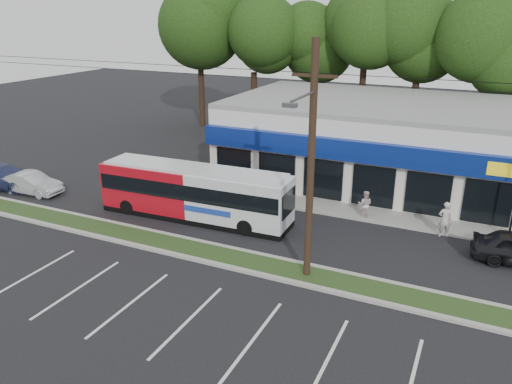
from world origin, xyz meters
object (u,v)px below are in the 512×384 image
object	(u,v)px
utility_pole	(307,157)
metrobus	(195,192)
pedestrian_b	(365,204)
car_silver	(32,183)
car_blue	(3,177)
pedestrian_a	(445,219)

from	to	relation	value
utility_pole	metrobus	xyz separation A→B (m)	(-7.63, 3.57, -3.86)
pedestrian_b	utility_pole	bearing A→B (deg)	76.69
utility_pole	car_silver	bearing A→B (deg)	172.29
metrobus	pedestrian_b	bearing A→B (deg)	22.80
car_blue	pedestrian_a	distance (m)	27.00
metrobus	car_silver	xyz separation A→B (m)	(-11.39, -1.00, -0.89)
pedestrian_b	pedestrian_a	bearing A→B (deg)	164.12
utility_pole	pedestrian_a	world-z (taller)	utility_pole
utility_pole	metrobus	size ratio (longest dim) A/B	4.54
utility_pole	pedestrian_a	xyz separation A→B (m)	(5.11, 6.89, -4.47)
car_silver	car_blue	xyz separation A→B (m)	(-2.52, 0.00, 0.08)
car_silver	pedestrian_b	size ratio (longest dim) A/B	2.56
car_blue	utility_pole	bearing A→B (deg)	-105.25
car_silver	pedestrian_b	world-z (taller)	pedestrian_b
car_silver	pedestrian_a	size ratio (longest dim) A/B	2.15
pedestrian_b	metrobus	bearing A→B (deg)	18.48
pedestrian_a	car_silver	bearing A→B (deg)	-16.29
metrobus	pedestrian_b	xyz separation A→B (m)	(8.50, 4.00, -0.76)
pedestrian_a	car_blue	bearing A→B (deg)	-17.23
metrobus	car_blue	world-z (taller)	metrobus
utility_pole	pedestrian_b	bearing A→B (deg)	83.39
car_silver	car_blue	world-z (taller)	car_blue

